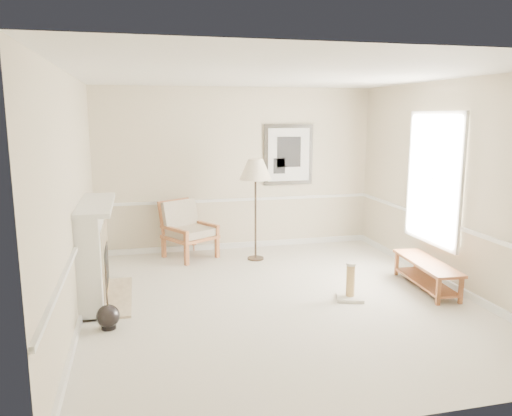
{
  "coord_description": "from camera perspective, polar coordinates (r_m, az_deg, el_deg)",
  "views": [
    {
      "loc": [
        -1.76,
        -6.01,
        2.42
      ],
      "look_at": [
        -0.15,
        0.7,
        1.12
      ],
      "focal_mm": 35.0,
      "sensor_mm": 36.0,
      "label": 1
    }
  ],
  "objects": [
    {
      "name": "ground",
      "position": [
        6.72,
        2.65,
        -10.49
      ],
      "size": [
        5.5,
        5.5,
        0.0
      ],
      "primitive_type": "plane",
      "color": "silver",
      "rests_on": "ground"
    },
    {
      "name": "room",
      "position": [
        6.4,
        3.79,
        5.65
      ],
      "size": [
        5.04,
        5.54,
        2.92
      ],
      "color": "beige",
      "rests_on": "ground"
    },
    {
      "name": "fireplace",
      "position": [
        6.87,
        -17.97,
        -4.9
      ],
      "size": [
        0.64,
        1.64,
        1.31
      ],
      "color": "white",
      "rests_on": "ground"
    },
    {
      "name": "floor_vase",
      "position": [
        6.07,
        -16.54,
        -11.84
      ],
      "size": [
        0.27,
        0.27,
        0.78
      ],
      "rotation": [
        0.0,
        0.0,
        -0.34
      ],
      "color": "black",
      "rests_on": "ground"
    },
    {
      "name": "armchair",
      "position": [
        8.65,
        -8.01,
        -2.11
      ],
      "size": [
        1.03,
        1.05,
        0.98
      ],
      "rotation": [
        0.0,
        0.0,
        0.54
      ],
      "color": "#935B2F",
      "rests_on": "ground"
    },
    {
      "name": "floor_lamp",
      "position": [
        8.22,
        -0.05,
        4.1
      ],
      "size": [
        0.66,
        0.66,
        1.7
      ],
      "rotation": [
        0.0,
        0.0,
        -0.27
      ],
      "color": "black",
      "rests_on": "ground"
    },
    {
      "name": "bench",
      "position": [
        7.47,
        18.91,
        -6.76
      ],
      "size": [
        0.52,
        1.4,
        0.39
      ],
      "rotation": [
        0.0,
        0.0,
        -0.08
      ],
      "color": "#935B2F",
      "rests_on": "ground"
    },
    {
      "name": "scratching_post",
      "position": [
        6.82,
        10.72,
        -8.93
      ],
      "size": [
        0.45,
        0.45,
        0.5
      ],
      "rotation": [
        0.0,
        0.0,
        -0.34
      ],
      "color": "beige",
      "rests_on": "ground"
    }
  ]
}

